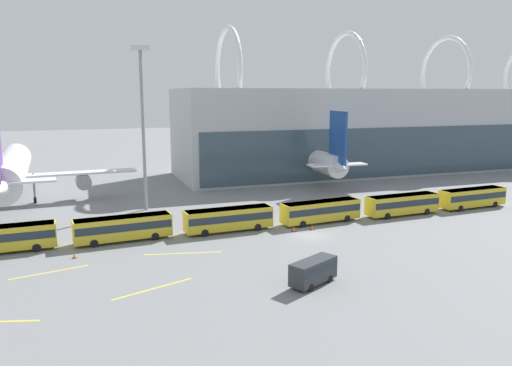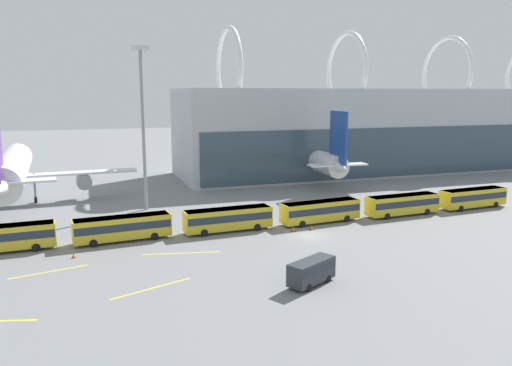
% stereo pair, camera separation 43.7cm
% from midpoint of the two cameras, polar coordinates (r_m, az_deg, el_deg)
% --- Properties ---
extents(ground_plane, '(440.00, 440.00, 0.00)m').
position_cam_midpoint_polar(ground_plane, '(67.20, 6.00, -5.97)').
color(ground_plane, slate).
extents(terminal_building, '(135.46, 24.37, 32.91)m').
position_cam_midpoint_polar(terminal_building, '(137.30, 20.35, 6.04)').
color(terminal_building, '#B2B7BC').
rests_on(terminal_building, ground_plane).
extents(airliner_at_gate_near, '(41.74, 43.52, 14.99)m').
position_cam_midpoint_polar(airliner_at_gate_near, '(94.54, -26.43, 1.28)').
color(airliner_at_gate_near, silver).
rests_on(airliner_at_gate_near, ground_plane).
extents(airliner_at_gate_far, '(39.76, 36.68, 15.42)m').
position_cam_midpoint_polar(airliner_at_gate_far, '(108.70, 6.11, 2.84)').
color(airliner_at_gate_far, white).
rests_on(airliner_at_gate_far, ground_plane).
extents(shuttle_bus_0, '(12.32, 3.37, 3.19)m').
position_cam_midpoint_polar(shuttle_bus_0, '(66.68, -27.27, -5.53)').
color(shuttle_bus_0, gold).
rests_on(shuttle_bus_0, ground_plane).
extents(shuttle_bus_1, '(12.38, 3.76, 3.19)m').
position_cam_midpoint_polar(shuttle_bus_1, '(66.14, -15.13, -4.85)').
color(shuttle_bus_1, gold).
rests_on(shuttle_bus_1, ground_plane).
extents(shuttle_bus_2, '(12.32, 3.37, 3.19)m').
position_cam_midpoint_polar(shuttle_bus_2, '(68.45, -3.33, -4.00)').
color(shuttle_bus_2, gold).
rests_on(shuttle_bus_2, ground_plane).
extents(shuttle_bus_3, '(12.41, 3.96, 3.19)m').
position_cam_midpoint_polar(shuttle_bus_3, '(73.48, 7.24, -3.08)').
color(shuttle_bus_3, gold).
rests_on(shuttle_bus_3, ground_plane).
extents(shuttle_bus_4, '(12.34, 3.49, 3.19)m').
position_cam_midpoint_polar(shuttle_bus_4, '(80.54, 16.24, -2.24)').
color(shuttle_bus_4, gold).
rests_on(shuttle_bus_4, ground_plane).
extents(shuttle_bus_5, '(12.34, 3.54, 3.19)m').
position_cam_midpoint_polar(shuttle_bus_5, '(89.69, 23.37, -1.43)').
color(shuttle_bus_5, gold).
rests_on(shuttle_bus_5, ground_plane).
extents(service_van_foreground, '(5.78, 4.28, 2.49)m').
position_cam_midpoint_polar(service_van_foreground, '(50.24, 6.32, -9.87)').
color(service_van_foreground, '#2D3338').
rests_on(service_van_foreground, ground_plane).
extents(floodlight_mast, '(2.63, 2.63, 25.87)m').
position_cam_midpoint_polar(floodlight_mast, '(81.24, -13.05, 9.28)').
color(floodlight_mast, gray).
rests_on(floodlight_mast, ground_plane).
extents(lane_stripe_0, '(8.99, 2.14, 0.01)m').
position_cam_midpoint_polar(lane_stripe_0, '(60.23, -8.56, -7.95)').
color(lane_stripe_0, yellow).
rests_on(lane_stripe_0, ground_plane).
extents(lane_stripe_1, '(8.17, 3.22, 0.01)m').
position_cam_midpoint_polar(lane_stripe_1, '(50.41, -11.88, -11.73)').
color(lane_stripe_1, yellow).
rests_on(lane_stripe_1, ground_plane).
extents(lane_stripe_2, '(7.89, 2.14, 0.01)m').
position_cam_midpoint_polar(lane_stripe_2, '(57.96, -22.70, -9.39)').
color(lane_stripe_2, yellow).
rests_on(lane_stripe_2, ground_plane).
extents(traffic_cone_0, '(0.44, 0.44, 0.63)m').
position_cam_midpoint_polar(traffic_cone_0, '(61.58, -20.24, -7.78)').
color(traffic_cone_0, black).
rests_on(traffic_cone_0, ground_plane).
extents(traffic_cone_1, '(0.61, 0.61, 0.70)m').
position_cam_midpoint_polar(traffic_cone_1, '(68.84, 4.18, -5.25)').
color(traffic_cone_1, black).
rests_on(traffic_cone_1, ground_plane).
extents(traffic_cone_2, '(0.56, 0.56, 0.71)m').
position_cam_midpoint_polar(traffic_cone_2, '(69.85, 6.26, -5.06)').
color(traffic_cone_2, black).
rests_on(traffic_cone_2, ground_plane).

